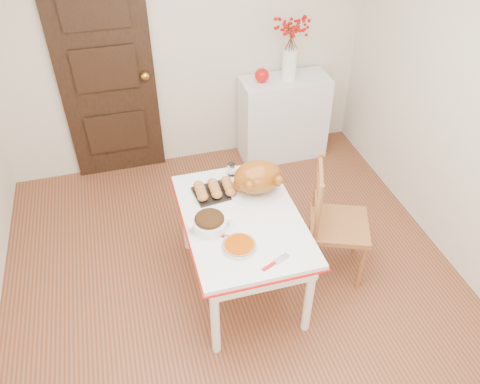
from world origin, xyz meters
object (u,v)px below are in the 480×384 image
object	(u,v)px
kitchen_table	(242,252)
chair_oak	(340,223)
sideboard	(283,118)
pumpkin_pie	(239,245)
turkey_platter	(257,178)

from	to	relation	value
kitchen_table	chair_oak	xyz separation A→B (m)	(0.75, -0.03, 0.14)
sideboard	chair_oak	world-z (taller)	chair_oak
kitchen_table	pumpkin_pie	size ratio (longest dim) A/B	5.33
chair_oak	pumpkin_pie	distance (m)	0.91
sideboard	turkey_platter	bearing A→B (deg)	-117.27
chair_oak	pumpkin_pie	bearing A→B (deg)	128.09
chair_oak	kitchen_table	bearing A→B (deg)	109.30
chair_oak	turkey_platter	bearing A→B (deg)	87.60
chair_oak	turkey_platter	size ratio (longest dim) A/B	2.40
kitchen_table	pumpkin_pie	xyz separation A→B (m)	(-0.10, -0.28, 0.38)
kitchen_table	pumpkin_pie	bearing A→B (deg)	-109.36
turkey_platter	pumpkin_pie	world-z (taller)	turkey_platter
sideboard	pumpkin_pie	size ratio (longest dim) A/B	3.88
chair_oak	sideboard	bearing A→B (deg)	16.80
kitchen_table	chair_oak	size ratio (longest dim) A/B	1.21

